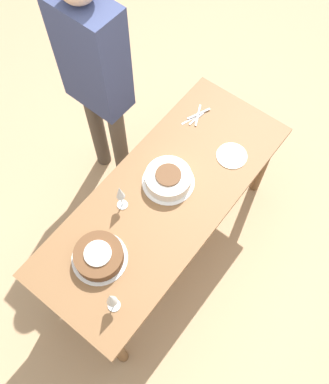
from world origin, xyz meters
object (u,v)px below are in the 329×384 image
(wine_glass_far, at_px, (111,299))
(person_cutting, at_px, (96,74))
(cake_center_white, at_px, (168,179))
(cake_front_chocolate, at_px, (99,256))
(wine_glass_near, at_px, (120,193))

(wine_glass_far, bearing_deg, person_cutting, -135.71)
(cake_center_white, relative_size, cake_front_chocolate, 1.02)
(wine_glass_near, height_order, wine_glass_far, wine_glass_near)
(wine_glass_near, bearing_deg, wine_glass_far, 36.07)
(cake_center_white, distance_m, person_cutting, 0.75)
(cake_front_chocolate, bearing_deg, cake_center_white, 179.42)
(wine_glass_near, distance_m, wine_glass_far, 0.58)
(cake_center_white, height_order, cake_front_chocolate, cake_center_white)
(person_cutting, bearing_deg, cake_center_white, -13.21)
(cake_front_chocolate, xyz_separation_m, wine_glass_far, (0.14, 0.23, 0.10))
(cake_front_chocolate, xyz_separation_m, wine_glass_near, (-0.32, -0.11, 0.11))
(cake_front_chocolate, relative_size, person_cutting, 0.17)
(wine_glass_far, xyz_separation_m, person_cutting, (-0.92, -0.90, 0.17))
(wine_glass_far, height_order, person_cutting, person_cutting)
(wine_glass_near, height_order, person_cutting, person_cutting)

